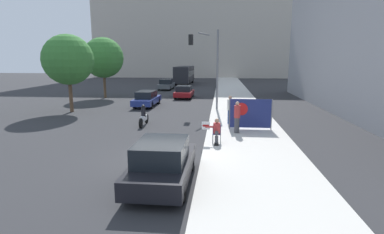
{
  "coord_description": "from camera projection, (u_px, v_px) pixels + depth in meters",
  "views": [
    {
      "loc": [
        2.54,
        -11.67,
        4.13
      ],
      "look_at": [
        1.05,
        3.51,
        1.22
      ],
      "focal_mm": 28.0,
      "sensor_mm": 36.0,
      "label": 1
    }
  ],
  "objects": [
    {
      "name": "seated_protester",
      "position": [
        216.0,
        130.0,
        14.36
      ],
      "size": [
        0.92,
        0.77,
        1.2
      ],
      "rotation": [
        0.0,
        0.0,
        0.13
      ],
      "color": "#474C56",
      "rests_on": "sidewalk_curb"
    },
    {
      "name": "pedestrian_behind",
      "position": [
        230.0,
        109.0,
        18.77
      ],
      "size": [
        0.34,
        0.34,
        1.77
      ],
      "rotation": [
        0.0,
        0.0,
        3.21
      ],
      "color": "#334775",
      "rests_on": "sidewalk_curb"
    },
    {
      "name": "protest_banner",
      "position": [
        250.0,
        113.0,
        17.17
      ],
      "size": [
        2.44,
        0.06,
        1.77
      ],
      "color": "slate",
      "rests_on": "sidewalk_curb"
    },
    {
      "name": "traffic_light_pole",
      "position": [
        208.0,
        57.0,
        24.04
      ],
      "size": [
        2.48,
        2.24,
        6.29
      ],
      "color": "slate",
      "rests_on": "sidewalk_curb"
    },
    {
      "name": "sidewalk_curb",
      "position": [
        237.0,
        106.0,
        26.7
      ],
      "size": [
        4.37,
        90.0,
        0.18
      ],
      "primitive_type": "cube",
      "color": "beige",
      "rests_on": "ground_plane"
    },
    {
      "name": "car_on_road_midblock",
      "position": [
        184.0,
        92.0,
        32.95
      ],
      "size": [
        1.83,
        4.25,
        1.38
      ],
      "color": "maroon",
      "rests_on": "ground_plane"
    },
    {
      "name": "jogger_on_sidewalk",
      "position": [
        237.0,
        117.0,
        16.36
      ],
      "size": [
        0.34,
        0.34,
        1.75
      ],
      "rotation": [
        0.0,
        0.0,
        3.66
      ],
      "color": "#424247",
      "rests_on": "sidewalk_curb"
    },
    {
      "name": "parked_car_curbside",
      "position": [
        162.0,
        163.0,
        10.0
      ],
      "size": [
        1.85,
        4.15,
        1.53
      ],
      "color": "black",
      "rests_on": "ground_plane"
    },
    {
      "name": "street_tree_near_curb",
      "position": [
        68.0,
        60.0,
        23.5
      ],
      "size": [
        3.95,
        3.95,
        6.14
      ],
      "color": "brown",
      "rests_on": "ground_plane"
    },
    {
      "name": "car_on_road_distant",
      "position": [
        166.0,
        84.0,
        42.27
      ],
      "size": [
        1.74,
        4.71,
        1.49
      ],
      "color": "#565B60",
      "rests_on": "ground_plane"
    },
    {
      "name": "street_tree_midblock",
      "position": [
        103.0,
        58.0,
        32.45
      ],
      "size": [
        4.35,
        4.35,
        6.56
      ],
      "color": "brown",
      "rests_on": "ground_plane"
    },
    {
      "name": "city_bus_on_road",
      "position": [
        184.0,
        74.0,
        51.65
      ],
      "size": [
        2.47,
        10.0,
        3.05
      ],
      "color": "#232328",
      "rests_on": "ground_plane"
    },
    {
      "name": "ground_plane",
      "position": [
        159.0,
        161.0,
        12.43
      ],
      "size": [
        160.0,
        160.0,
        0.0
      ],
      "primitive_type": "plane",
      "color": "#303033"
    },
    {
      "name": "building_backdrop_far",
      "position": [
        204.0,
        0.0,
        71.94
      ],
      "size": [
        52.0,
        12.0,
        36.67
      ],
      "color": "#BCB2A3",
      "rests_on": "ground_plane"
    },
    {
      "name": "car_on_road_nearest",
      "position": [
        147.0,
        99.0,
        27.08
      ],
      "size": [
        1.71,
        4.72,
        1.4
      ],
      "color": "navy",
      "rests_on": "ground_plane"
    },
    {
      "name": "motorcycle_on_road",
      "position": [
        144.0,
        117.0,
        19.09
      ],
      "size": [
        0.28,
        2.09,
        1.35
      ],
      "color": "white",
      "rests_on": "ground_plane"
    }
  ]
}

